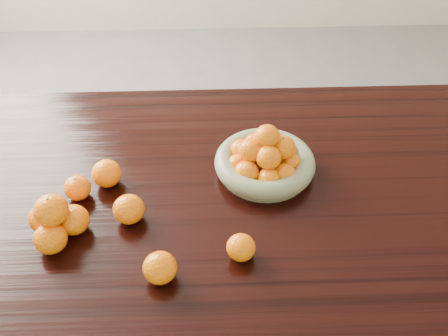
{
  "coord_description": "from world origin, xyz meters",
  "views": [
    {
      "loc": [
        -0.07,
        -1.04,
        1.75
      ],
      "look_at": [
        -0.03,
        -0.02,
        0.83
      ],
      "focal_mm": 40.0,
      "sensor_mm": 36.0,
      "label": 1
    }
  ],
  "objects_px": {
    "loose_orange_0": "(77,188)",
    "dining_table": "(234,205)",
    "orange_pyramid": "(55,221)",
    "fruit_bowl": "(265,160)"
  },
  "relations": [
    {
      "from": "dining_table",
      "to": "loose_orange_0",
      "type": "height_order",
      "value": "loose_orange_0"
    },
    {
      "from": "fruit_bowl",
      "to": "dining_table",
      "type": "bearing_deg",
      "value": -150.68
    },
    {
      "from": "orange_pyramid",
      "to": "loose_orange_0",
      "type": "relative_size",
      "value": 2.12
    },
    {
      "from": "dining_table",
      "to": "orange_pyramid",
      "type": "bearing_deg",
      "value": -159.15
    },
    {
      "from": "dining_table",
      "to": "fruit_bowl",
      "type": "relative_size",
      "value": 6.75
    },
    {
      "from": "fruit_bowl",
      "to": "loose_orange_0",
      "type": "distance_m",
      "value": 0.54
    },
    {
      "from": "dining_table",
      "to": "loose_orange_0",
      "type": "bearing_deg",
      "value": -175.16
    },
    {
      "from": "fruit_bowl",
      "to": "orange_pyramid",
      "type": "relative_size",
      "value": 1.87
    },
    {
      "from": "fruit_bowl",
      "to": "orange_pyramid",
      "type": "height_order",
      "value": "fruit_bowl"
    },
    {
      "from": "loose_orange_0",
      "to": "dining_table",
      "type": "bearing_deg",
      "value": 4.84
    }
  ]
}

